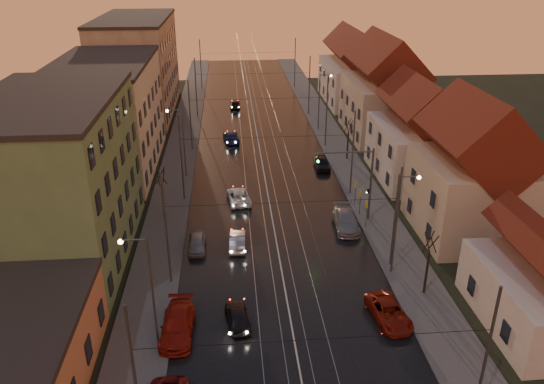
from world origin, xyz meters
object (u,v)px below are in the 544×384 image
object	(u,v)px
traffic_light_mast	(361,176)
driving_car_3	(231,137)
parked_right_1	(346,220)
parked_left_2	(178,325)
driving_car_0	(238,316)
street_lamp_3	(321,96)
street_lamp_2	(181,136)
parked_left_3	(197,243)
parked_right_0	(389,312)
parked_right_2	(322,163)
driving_car_1	(238,241)
driving_car_2	(239,196)
street_lamp_1	(399,212)
driving_car_4	(235,104)
street_lamp_0	(146,281)

from	to	relation	value
traffic_light_mast	driving_car_3	bearing A→B (deg)	115.86
traffic_light_mast	parked_right_1	distance (m)	4.29
driving_car_3	parked_left_2	xyz separation A→B (m)	(-4.01, -38.92, 0.06)
driving_car_0	traffic_light_mast	bearing A→B (deg)	-136.61
street_lamp_3	parked_left_2	size ratio (longest dim) A/B	1.57
driving_car_0	driving_car_3	world-z (taller)	driving_car_3
street_lamp_2	street_lamp_3	distance (m)	24.24
parked_left_3	parked_right_0	size ratio (longest dim) A/B	0.79
parked_right_2	parked_left_3	bearing A→B (deg)	-126.74
driving_car_0	parked_right_0	world-z (taller)	parked_right_0
driving_car_1	parked_right_2	distance (m)	20.09
driving_car_2	driving_car_3	world-z (taller)	driving_car_3
driving_car_0	parked_right_1	world-z (taller)	parked_right_1
driving_car_1	driving_car_2	size ratio (longest dim) A/B	0.84
street_lamp_3	parked_left_2	distance (m)	46.34
driving_car_0	parked_right_2	world-z (taller)	parked_right_2
street_lamp_1	driving_car_1	distance (m)	13.79
parked_right_0	parked_right_1	world-z (taller)	parked_right_1
driving_car_3	parked_left_3	world-z (taller)	driving_car_3
street_lamp_1	parked_right_2	xyz separation A→B (m)	(-2.26, 21.28, -4.19)
driving_car_1	parked_left_2	distance (m)	11.80
parked_right_1	street_lamp_2	bearing A→B (deg)	143.65
driving_car_3	parked_right_1	world-z (taller)	parked_right_1
street_lamp_1	driving_car_0	bearing A→B (deg)	-153.54
traffic_light_mast	street_lamp_1	bearing A→B (deg)	-82.09
parked_left_2	driving_car_3	bearing A→B (deg)	86.15
parked_right_0	parked_right_1	size ratio (longest dim) A/B	0.89
street_lamp_2	parked_left_3	distance (m)	16.76
driving_car_3	parked_left_2	world-z (taller)	parked_left_2
traffic_light_mast	driving_car_0	size ratio (longest dim) A/B	1.97
street_lamp_1	driving_car_2	xyz separation A→B (m)	(-12.19, 13.04, -4.26)
driving_car_1	parked_left_2	bearing A→B (deg)	71.42
driving_car_1	parked_right_1	world-z (taller)	parked_right_1
parked_left_2	parked_right_2	bearing A→B (deg)	64.99
street_lamp_2	parked_right_0	world-z (taller)	street_lamp_2
driving_car_2	driving_car_3	bearing A→B (deg)	-95.37
driving_car_0	parked_left_3	xyz separation A→B (m)	(-3.22, 10.29, -0.01)
street_lamp_3	parked_right_0	xyz separation A→B (m)	(-2.38, -42.75, -4.25)
parked_right_2	driving_car_0	bearing A→B (deg)	-109.18
driving_car_0	driving_car_4	size ratio (longest dim) A/B	0.95
street_lamp_1	street_lamp_2	world-z (taller)	same
driving_car_1	parked_right_0	xyz separation A→B (m)	(10.11, -10.74, 0.01)
driving_car_1	driving_car_2	xyz separation A→B (m)	(0.31, 9.05, 0.00)
parked_left_2	parked_left_3	bearing A→B (deg)	88.12
driving_car_1	driving_car_4	xyz separation A→B (m)	(0.64, 44.48, 0.03)
driving_car_4	street_lamp_3	bearing A→B (deg)	134.69
driving_car_3	driving_car_4	bearing A→B (deg)	-98.36
parked_left_3	parked_right_2	bearing A→B (deg)	50.54
street_lamp_0	driving_car_4	size ratio (longest dim) A/B	2.07
street_lamp_0	driving_car_4	bearing A→B (deg)	83.58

